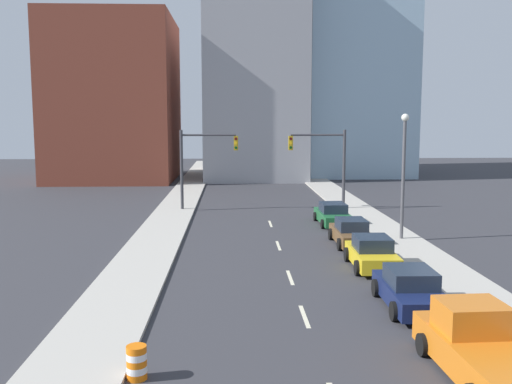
{
  "coord_description": "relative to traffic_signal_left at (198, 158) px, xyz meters",
  "views": [
    {
      "loc": [
        -2.59,
        -5.01,
        7.09
      ],
      "look_at": [
        -0.98,
        33.52,
        2.2
      ],
      "focal_mm": 40.0,
      "sensor_mm": 36.0,
      "label": 1
    }
  ],
  "objects": [
    {
      "name": "sedan_yellow",
      "position": [
        9.37,
        -17.91,
        -3.4
      ],
      "size": [
        2.21,
        4.29,
        1.54
      ],
      "rotation": [
        0.0,
        0.0,
        -0.02
      ],
      "color": "gold",
      "rests_on": "ground"
    },
    {
      "name": "lane_stripe_at_27m",
      "position": [
        5.27,
        -12.85,
        -4.1
      ],
      "size": [
        0.16,
        2.4,
        0.01
      ],
      "primitive_type": "cube",
      "color": "beige",
      "rests_on": "ground"
    },
    {
      "name": "lane_stripe_at_33m",
      "position": [
        5.27,
        -6.02,
        -4.1
      ],
      "size": [
        0.16,
        2.4,
        0.01
      ],
      "primitive_type": "cube",
      "color": "beige",
      "rests_on": "ground"
    },
    {
      "name": "traffic_signal_right",
      "position": [
        10.2,
        0.0,
        0.0
      ],
      "size": [
        4.53,
        0.35,
        6.32
      ],
      "color": "#38383D",
      "rests_on": "ground"
    },
    {
      "name": "sidewalk_left",
      "position": [
        -1.83,
        6.64,
        -4.03
      ],
      "size": [
        3.06,
        92.16,
        0.15
      ],
      "color": "#ADA89E",
      "rests_on": "ground"
    },
    {
      "name": "sidewalk_right",
      "position": [
        12.36,
        6.64,
        -4.03
      ],
      "size": [
        3.06,
        92.16,
        0.15
      ],
      "color": "#ADA89E",
      "rests_on": "ground"
    },
    {
      "name": "street_lamp",
      "position": [
        12.63,
        -11.82,
        0.26
      ],
      "size": [
        0.44,
        0.44,
        7.44
      ],
      "color": "#4C4C51",
      "rests_on": "ground"
    },
    {
      "name": "sedan_green",
      "position": [
        9.52,
        -6.39,
        -3.44
      ],
      "size": [
        2.2,
        4.81,
        1.47
      ],
      "rotation": [
        0.0,
        0.0,
        0.02
      ],
      "color": "#1E6033",
      "rests_on": "ground"
    },
    {
      "name": "lane_stripe_at_20m",
      "position": [
        5.27,
        -19.44,
        -4.1
      ],
      "size": [
        0.16,
        2.4,
        0.01
      ],
      "primitive_type": "cube",
      "color": "beige",
      "rests_on": "ground"
    },
    {
      "name": "building_glass_right",
      "position": [
        18.49,
        32.62,
        9.7
      ],
      "size": [
        13.0,
        20.0,
        27.62
      ],
      "color": "#99B7CC",
      "rests_on": "ground"
    },
    {
      "name": "traffic_barrel",
      "position": [
        0.02,
        -29.39,
        -3.63
      ],
      "size": [
        0.56,
        0.56,
        0.95
      ],
      "color": "orange",
      "rests_on": "ground"
    },
    {
      "name": "pickup_truck_orange",
      "position": [
        9.52,
        -29.64,
        -3.32
      ],
      "size": [
        2.49,
        5.43,
        1.92
      ],
      "rotation": [
        0.0,
        0.0,
        0.04
      ],
      "color": "orange",
      "rests_on": "ground"
    },
    {
      "name": "lane_stripe_at_15m",
      "position": [
        5.27,
        -24.58,
        -4.1
      ],
      "size": [
        0.16,
        2.4,
        0.01
      ],
      "primitive_type": "cube",
      "color": "beige",
      "rests_on": "ground"
    },
    {
      "name": "sedan_navy",
      "position": [
        9.39,
        -23.77,
        -3.41
      ],
      "size": [
        2.24,
        4.62,
        1.51
      ],
      "rotation": [
        0.0,
        0.0,
        -0.02
      ],
      "color": "#141E47",
      "rests_on": "ground"
    },
    {
      "name": "building_office_center",
      "position": [
        5.41,
        28.62,
        9.58
      ],
      "size": [
        12.0,
        20.0,
        27.37
      ],
      "color": "#99999E",
      "rests_on": "ground"
    },
    {
      "name": "sedan_brown",
      "position": [
        9.44,
        -12.76,
        -3.43
      ],
      "size": [
        2.08,
        4.54,
        1.49
      ],
      "rotation": [
        0.0,
        0.0,
        0.0
      ],
      "color": "brown",
      "rests_on": "ground"
    },
    {
      "name": "building_brick_left",
      "position": [
        -11.18,
        24.62,
        5.36
      ],
      "size": [
        14.0,
        16.0,
        18.95
      ],
      "color": "brown",
      "rests_on": "ground"
    },
    {
      "name": "traffic_signal_left",
      "position": [
        0.0,
        0.0,
        0.0
      ],
      "size": [
        4.53,
        0.35,
        6.32
      ],
      "color": "#38383D",
      "rests_on": "ground"
    }
  ]
}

